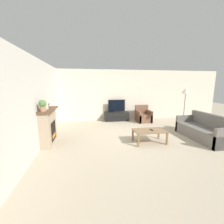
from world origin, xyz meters
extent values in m
plane|color=tan|center=(0.00, 0.00, 0.00)|extent=(24.00, 24.00, 0.00)
cube|color=beige|center=(0.00, 3.02, 1.35)|extent=(12.00, 0.06, 2.70)
cube|color=beige|center=(-3.13, 0.00, 1.35)|extent=(0.06, 12.00, 2.70)
cube|color=tan|center=(-2.95, 0.06, 0.55)|extent=(0.30, 1.13, 1.11)
cube|color=black|center=(-2.79, 0.06, 0.42)|extent=(0.01, 0.62, 0.61)
cube|color=orange|center=(-2.79, 0.06, 0.25)|extent=(0.01, 0.43, 0.12)
cube|color=brown|center=(-2.92, 0.06, 1.13)|extent=(0.42, 1.25, 0.05)
cylinder|color=beige|center=(-2.93, -0.32, 1.25)|extent=(0.11, 0.11, 0.18)
sphere|color=beige|center=(-2.93, -0.32, 1.35)|extent=(0.06, 0.06, 0.06)
cylinder|color=beige|center=(-2.93, -0.04, 1.29)|extent=(0.11, 0.11, 0.26)
sphere|color=beige|center=(-2.93, -0.04, 1.43)|extent=(0.06, 0.06, 0.06)
cube|color=brown|center=(-2.93, 0.18, 1.23)|extent=(0.07, 0.11, 0.15)
cylinder|color=white|center=(-2.89, 0.18, 1.25)|extent=(0.00, 0.08, 0.08)
cylinder|color=#936B4C|center=(-2.93, -0.47, 1.23)|extent=(0.15, 0.15, 0.15)
sphere|color=#477038|center=(-2.93, -0.47, 1.39)|extent=(0.21, 0.21, 0.21)
cube|color=black|center=(-0.11, 2.74, 0.24)|extent=(1.26, 0.43, 0.48)
cube|color=black|center=(-0.11, 2.52, 0.24)|extent=(1.24, 0.01, 0.01)
cube|color=black|center=(-0.11, 2.74, 0.50)|extent=(0.31, 0.18, 0.04)
cube|color=black|center=(-0.11, 2.74, 0.83)|extent=(0.90, 0.03, 0.61)
cube|color=black|center=(-0.11, 2.72, 0.83)|extent=(0.83, 0.01, 0.55)
cube|color=brown|center=(1.23, 2.28, 0.20)|extent=(0.70, 0.76, 0.40)
cube|color=brown|center=(1.23, 2.59, 0.62)|extent=(0.70, 0.14, 0.45)
cube|color=brown|center=(0.93, 2.28, 0.30)|extent=(0.10, 0.76, 0.60)
cube|color=brown|center=(1.53, 2.28, 0.30)|extent=(0.10, 0.76, 0.60)
cube|color=brown|center=(0.35, -0.47, 0.41)|extent=(1.05, 0.64, 0.03)
cube|color=brown|center=(-0.14, -0.75, 0.20)|extent=(0.05, 0.05, 0.40)
cube|color=brown|center=(0.83, -0.75, 0.20)|extent=(0.05, 0.05, 0.40)
cube|color=brown|center=(-0.14, -0.19, 0.20)|extent=(0.05, 0.05, 0.40)
cube|color=brown|center=(0.83, -0.19, 0.20)|extent=(0.05, 0.05, 0.40)
cube|color=black|center=(0.41, -0.48, 0.44)|extent=(0.08, 0.16, 0.02)
cube|color=#66605B|center=(2.38, -0.47, 0.21)|extent=(0.87, 1.98, 0.42)
cube|color=#66605B|center=(2.73, -0.47, 0.65)|extent=(0.16, 1.98, 0.45)
cube|color=#66605B|center=(2.38, 0.47, 0.33)|extent=(0.87, 0.11, 0.67)
cylinder|color=black|center=(2.50, 0.82, 0.01)|extent=(0.30, 0.30, 0.01)
cylinder|color=brown|center=(2.50, 0.82, 0.78)|extent=(0.03, 0.03, 1.53)
cone|color=beige|center=(2.50, 0.82, 1.66)|extent=(0.34, 0.34, 0.22)
camera|label=1|loc=(-1.72, -4.96, 1.92)|focal=24.00mm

